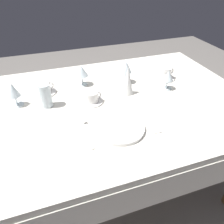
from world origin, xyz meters
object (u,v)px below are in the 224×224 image
at_px(coffee_cup_far, 92,97).
at_px(wine_glass_right, 168,77).
at_px(dinner_knife, 146,121).
at_px(wine_glass_left, 126,68).
at_px(fork_outer, 88,132).
at_px(coffee_cup_right, 44,87).
at_px(wine_glass_centre, 13,91).
at_px(dinner_plate, 120,128).
at_px(coffee_cup_left, 165,72).
at_px(napkin_folded, 128,81).
at_px(spoon_soup, 149,116).
at_px(drink_tumbler, 46,97).
at_px(wine_glass_far, 82,72).

relative_size(coffee_cup_far, wine_glass_right, 0.80).
relative_size(dinner_knife, wine_glass_left, 1.46).
bearing_deg(fork_outer, coffee_cup_right, 111.30).
bearing_deg(wine_glass_centre, dinner_plate, -38.24).
distance_m(dinner_knife, wine_glass_right, 0.38).
bearing_deg(wine_glass_right, coffee_cup_far, -179.61).
height_order(coffee_cup_left, napkin_folded, napkin_folded).
distance_m(fork_outer, spoon_soup, 0.33).
bearing_deg(wine_glass_centre, dinner_knife, -30.00).
relative_size(wine_glass_centre, wine_glass_right, 1.12).
height_order(dinner_plate, dinner_knife, dinner_plate).
xyz_separation_m(dinner_plate, drink_tumbler, (-0.32, 0.32, 0.05)).
distance_m(dinner_knife, coffee_cup_far, 0.34).
bearing_deg(coffee_cup_far, wine_glass_far, 91.43).
xyz_separation_m(coffee_cup_far, napkin_folded, (0.23, 0.03, 0.05)).
xyz_separation_m(wine_glass_left, drink_tumbler, (-0.52, -0.12, -0.04)).
distance_m(wine_glass_centre, drink_tumbler, 0.18).
bearing_deg(drink_tumbler, spoon_soup, -28.70).
bearing_deg(wine_glass_right, spoon_soup, -135.47).
bearing_deg(wine_glass_centre, coffee_cup_far, -14.58).
bearing_deg(dinner_knife, dinner_plate, -174.11).
bearing_deg(wine_glass_far, dinner_plate, -81.06).
xyz_separation_m(dinner_knife, wine_glass_left, (0.05, 0.42, 0.10)).
bearing_deg(coffee_cup_far, wine_glass_right, 0.39).
distance_m(fork_outer, wine_glass_centre, 0.49).
xyz_separation_m(coffee_cup_right, wine_glass_far, (0.24, 0.03, 0.05)).
xyz_separation_m(coffee_cup_far, wine_glass_far, (-0.01, 0.22, 0.05)).
distance_m(coffee_cup_left, coffee_cup_far, 0.56).
xyz_separation_m(fork_outer, drink_tumbler, (-0.17, 0.29, 0.06)).
bearing_deg(drink_tumbler, dinner_plate, -44.99).
xyz_separation_m(dinner_knife, wine_glass_right, (0.27, 0.26, 0.08)).
distance_m(dinner_plate, wine_glass_far, 0.51).
distance_m(coffee_cup_far, drink_tumbler, 0.25).
distance_m(coffee_cup_right, wine_glass_right, 0.76).
distance_m(wine_glass_right, napkin_folded, 0.26).
xyz_separation_m(fork_outer, wine_glass_centre, (-0.33, 0.35, 0.09)).
bearing_deg(coffee_cup_left, coffee_cup_right, 175.28).
relative_size(wine_glass_right, drink_tumbler, 0.92).
height_order(dinner_knife, napkin_folded, napkin_folded).
bearing_deg(coffee_cup_far, fork_outer, -108.01).
distance_m(dinner_knife, drink_tumbler, 0.56).
height_order(spoon_soup, wine_glass_right, wine_glass_right).
distance_m(spoon_soup, wine_glass_left, 0.41).
xyz_separation_m(spoon_soup, wine_glass_far, (-0.26, 0.45, 0.09)).
relative_size(wine_glass_right, napkin_folded, 0.71).
height_order(wine_glass_centre, wine_glass_far, wine_glass_centre).
height_order(dinner_plate, drink_tumbler, drink_tumbler).
distance_m(wine_glass_far, drink_tumbler, 0.30).
bearing_deg(coffee_cup_far, drink_tumbler, 169.57).
height_order(wine_glass_centre, wine_glass_right, wine_glass_centre).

